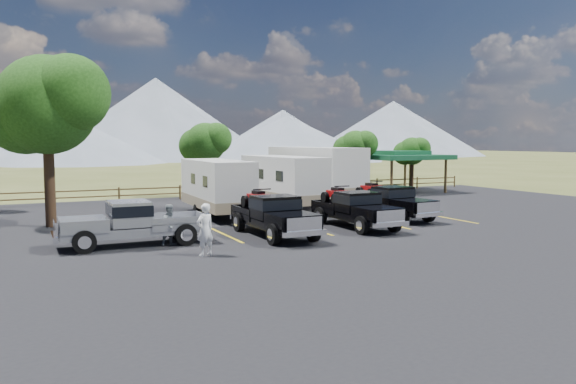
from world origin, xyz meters
name	(u,v)px	position (x,y,z in m)	size (l,w,h in m)	color
ground	(391,238)	(0.00, 0.00, 0.00)	(320.00, 320.00, 0.00)	#4A5122
asphalt_lot	(352,227)	(0.00, 3.00, 0.02)	(44.00, 34.00, 0.04)	black
stall_lines	(341,224)	(0.00, 4.00, 0.04)	(12.12, 5.50, 0.01)	yellow
tree_big_nw	(46,105)	(-12.55, 9.03, 5.60)	(5.54, 5.18, 7.84)	#321E13
tree_ne_a	(355,148)	(8.97, 17.01, 3.48)	(3.11, 2.92, 4.76)	#321E13
tree_ne_b	(412,151)	(14.98, 18.01, 3.13)	(2.77, 2.59, 4.27)	#321E13
tree_north	(205,143)	(-2.03, 19.02, 3.83)	(3.46, 3.24, 5.25)	#321E13
rail_fence	(262,188)	(2.00, 18.50, 0.61)	(36.12, 0.12, 1.00)	brown
pavilion	(399,156)	(13.00, 17.00, 2.79)	(6.20, 6.20, 3.22)	brown
mountain_range	(52,122)	(-7.63, 105.98, 7.87)	(209.00, 71.00, 20.00)	slate
rig_left	(273,214)	(-4.27, 2.34, 0.95)	(2.05, 5.67, 1.89)	black
rig_center	(354,208)	(0.03, 2.85, 0.92)	(2.00, 5.52, 1.83)	black
rig_right	(390,201)	(3.21, 4.55, 0.93)	(2.28, 5.63, 1.84)	black
trailer_left	(217,187)	(-4.42, 9.29, 1.58)	(2.39, 8.45, 2.94)	silver
trailer_center	(283,181)	(0.08, 10.71, 1.64)	(2.57, 8.78, 3.05)	silver
trailer_right	(315,174)	(3.23, 12.64, 1.89)	(3.02, 10.19, 3.54)	silver
pickup_silver	(133,222)	(-9.91, 2.63, 0.92)	(5.65, 2.00, 1.69)	#919399
person_a	(205,229)	(-8.02, -0.36, 0.95)	(0.66, 0.43, 1.81)	white
person_b	(171,225)	(-8.64, 2.00, 0.82)	(0.76, 0.59, 1.57)	slate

